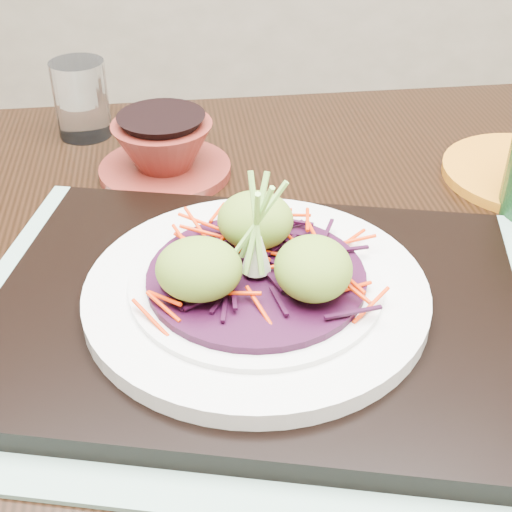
{
  "coord_description": "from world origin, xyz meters",
  "views": [
    {
      "loc": [
        0.01,
        -0.53,
        1.21
      ],
      "look_at": [
        0.02,
        -0.04,
        0.87
      ],
      "focal_mm": 50.0,
      "sensor_mm": 36.0,
      "label": 1
    }
  ],
  "objects_px": {
    "dining_table": "(251,364)",
    "white_plate": "(256,291)",
    "terracotta_bowl_set": "(164,152)",
    "water_glass": "(81,99)",
    "serving_tray": "(256,309)"
  },
  "relations": [
    {
      "from": "dining_table",
      "to": "white_plate",
      "type": "distance_m",
      "value": 0.15
    },
    {
      "from": "dining_table",
      "to": "serving_tray",
      "type": "distance_m",
      "value": 0.14
    },
    {
      "from": "dining_table",
      "to": "white_plate",
      "type": "xyz_separation_m",
      "value": [
        0.0,
        -0.06,
        0.14
      ]
    },
    {
      "from": "terracotta_bowl_set",
      "to": "dining_table",
      "type": "bearing_deg",
      "value": -64.42
    },
    {
      "from": "water_glass",
      "to": "terracotta_bowl_set",
      "type": "xyz_separation_m",
      "value": [
        0.11,
        -0.11,
        -0.02
      ]
    },
    {
      "from": "dining_table",
      "to": "white_plate",
      "type": "relative_size",
      "value": 4.86
    },
    {
      "from": "white_plate",
      "to": "terracotta_bowl_set",
      "type": "height_order",
      "value": "terracotta_bowl_set"
    },
    {
      "from": "serving_tray",
      "to": "water_glass",
      "type": "bearing_deg",
      "value": 127.86
    },
    {
      "from": "white_plate",
      "to": "water_glass",
      "type": "relative_size",
      "value": 2.99
    },
    {
      "from": "white_plate",
      "to": "serving_tray",
      "type": "bearing_deg",
      "value": 63.43
    },
    {
      "from": "serving_tray",
      "to": "terracotta_bowl_set",
      "type": "bearing_deg",
      "value": 119.15
    },
    {
      "from": "white_plate",
      "to": "water_glass",
      "type": "height_order",
      "value": "water_glass"
    },
    {
      "from": "dining_table",
      "to": "terracotta_bowl_set",
      "type": "relative_size",
      "value": 9.05
    },
    {
      "from": "white_plate",
      "to": "terracotta_bowl_set",
      "type": "xyz_separation_m",
      "value": [
        -0.1,
        0.27,
        -0.01
      ]
    },
    {
      "from": "water_glass",
      "to": "terracotta_bowl_set",
      "type": "bearing_deg",
      "value": -44.05
    }
  ]
}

